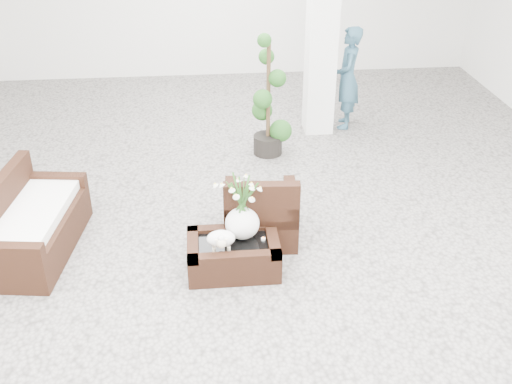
{
  "coord_description": "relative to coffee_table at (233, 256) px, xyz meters",
  "views": [
    {
      "loc": [
        -0.52,
        -5.47,
        3.69
      ],
      "look_at": [
        0.0,
        -0.1,
        0.62
      ],
      "focal_mm": 42.66,
      "sensor_mm": 36.0,
      "label": 1
    }
  ],
  "objects": [
    {
      "name": "topiary",
      "position": [
        0.64,
        2.61,
        0.67
      ],
      "size": [
        0.44,
        0.44,
        1.64
      ],
      "primitive_type": null,
      "color": "#1C4717",
      "rests_on": "ground"
    },
    {
      "name": "planter_narcissus",
      "position": [
        0.1,
        0.1,
        0.56
      ],
      "size": [
        0.44,
        0.44,
        0.8
      ],
      "primitive_type": null,
      "color": "white",
      "rests_on": "coffee_table"
    },
    {
      "name": "column",
      "position": [
        1.47,
        3.34,
        1.59
      ],
      "size": [
        0.4,
        0.4,
        3.5
      ],
      "primitive_type": "cube",
      "color": "white",
      "rests_on": "ground"
    },
    {
      "name": "loveseat",
      "position": [
        -2.01,
        0.52,
        0.24
      ],
      "size": [
        0.91,
        1.58,
        0.8
      ],
      "primitive_type": "cube",
      "rotation": [
        0.0,
        0.0,
        1.44
      ],
      "color": "#331A0F",
      "rests_on": "ground"
    },
    {
      "name": "armchair",
      "position": [
        0.33,
        0.57,
        0.25
      ],
      "size": [
        0.82,
        0.79,
        0.81
      ],
      "primitive_type": "cube",
      "rotation": [
        0.0,
        0.0,
        3.07
      ],
      "color": "#331A0F",
      "rests_on": "ground"
    },
    {
      "name": "ground",
      "position": [
        0.27,
        0.54,
        -0.16
      ],
      "size": [
        11.0,
        11.0,
        0.0
      ],
      "primitive_type": "plane",
      "color": "gray",
      "rests_on": "ground"
    },
    {
      "name": "shopper",
      "position": [
        1.91,
        3.45,
        0.6
      ],
      "size": [
        0.48,
        0.62,
        1.5
      ],
      "primitive_type": "imported",
      "rotation": [
        0.0,
        0.0,
        -1.8
      ],
      "color": "#2F566A",
      "rests_on": "ground"
    },
    {
      "name": "tealight",
      "position": [
        0.3,
        0.02,
        0.17
      ],
      "size": [
        0.04,
        0.04,
        0.03
      ],
      "primitive_type": "cylinder",
      "color": "white",
      "rests_on": "coffee_table"
    },
    {
      "name": "sheep_figurine",
      "position": [
        -0.12,
        -0.1,
        0.26
      ],
      "size": [
        0.28,
        0.23,
        0.21
      ],
      "primitive_type": "ellipsoid",
      "color": "white",
      "rests_on": "coffee_table"
    },
    {
      "name": "coffee_table",
      "position": [
        0.0,
        0.0,
        0.0
      ],
      "size": [
        0.9,
        0.6,
        0.31
      ],
      "primitive_type": "cube",
      "color": "#331A0F",
      "rests_on": "ground"
    }
  ]
}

